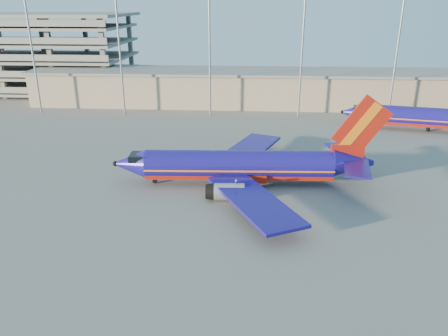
{
  "coord_description": "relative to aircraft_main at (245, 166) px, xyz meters",
  "views": [
    {
      "loc": [
        4.74,
        -51.6,
        24.36
      ],
      "look_at": [
        1.14,
        1.65,
        4.0
      ],
      "focal_mm": 35.0,
      "sensor_mm": 36.0,
      "label": 1
    }
  ],
  "objects": [
    {
      "name": "terminal_building",
      "position": [
        6.14,
        52.01,
        1.54
      ],
      "size": [
        122.0,
        16.0,
        8.5
      ],
      "color": "#9B8B6B",
      "rests_on": "ground"
    },
    {
      "name": "aircraft_main",
      "position": [
        0.0,
        0.0,
        0.0
      ],
      "size": [
        38.33,
        36.83,
        12.97
      ],
      "rotation": [
        0.0,
        0.0,
        0.05
      ],
      "color": "navy",
      "rests_on": "ground"
    },
    {
      "name": "aircraft_second",
      "position": [
        37.03,
        29.45,
        0.11
      ],
      "size": [
        36.68,
        15.74,
        12.55
      ],
      "rotation": [
        0.0,
        0.0,
        -0.21
      ],
      "color": "navy",
      "rests_on": "ground"
    },
    {
      "name": "light_mast_row",
      "position": [
        1.14,
        40.01,
        14.78
      ],
      "size": [
        101.6,
        1.6,
        28.65
      ],
      "color": "gray",
      "rests_on": "ground"
    },
    {
      "name": "parking_garage",
      "position": [
        -65.86,
        68.06,
        8.96
      ],
      "size": [
        62.0,
        32.0,
        21.4
      ],
      "color": "slate",
      "rests_on": "ground"
    },
    {
      "name": "ground",
      "position": [
        -3.86,
        -5.99,
        -2.77
      ],
      "size": [
        220.0,
        220.0,
        0.0
      ],
      "primitive_type": "plane",
      "color": "slate",
      "rests_on": "ground"
    }
  ]
}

